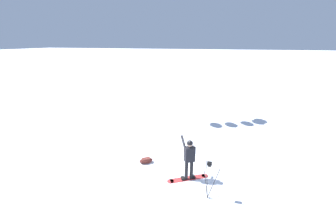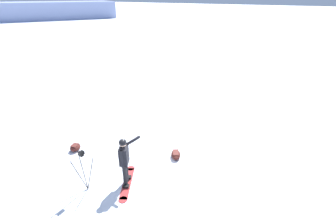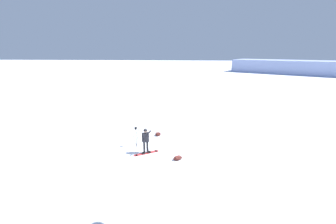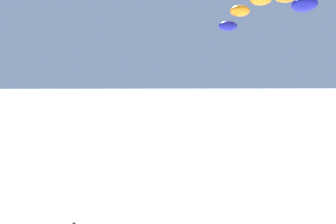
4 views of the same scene
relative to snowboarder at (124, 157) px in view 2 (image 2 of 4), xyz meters
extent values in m
plane|color=white|center=(-0.19, -0.66, -1.09)|extent=(300.00, 300.00, 0.00)
cylinder|color=black|center=(0.06, -0.09, -0.66)|extent=(0.14, 0.14, 0.86)
cylinder|color=black|center=(-0.05, 0.10, -0.66)|extent=(0.14, 0.14, 0.86)
cube|color=black|center=(0.01, 0.00, 0.07)|extent=(0.42, 0.48, 0.61)
sphere|color=tan|center=(0.01, 0.00, 0.53)|extent=(0.23, 0.23, 0.23)
sphere|color=black|center=(0.01, 0.00, 0.56)|extent=(0.24, 0.24, 0.24)
cylinder|color=black|center=(-0.13, -0.28, 0.50)|extent=(0.52, 0.35, 0.42)
cylinder|color=black|center=(-0.07, 0.19, 0.07)|extent=(0.09, 0.09, 0.61)
cube|color=#B23333|center=(0.00, -0.02, -1.08)|extent=(1.00, 1.45, 0.02)
cylinder|color=#B23333|center=(0.38, -0.68, -1.08)|extent=(0.27, 0.27, 0.02)
cylinder|color=#B23333|center=(-0.38, 0.63, -1.08)|extent=(0.27, 0.27, 0.02)
cube|color=black|center=(0.11, -0.21, -1.03)|extent=(0.24, 0.22, 0.08)
cube|color=black|center=(-0.11, 0.17, -1.03)|extent=(0.24, 0.22, 0.08)
ellipsoid|color=#4C1E19|center=(-0.67, -2.16, -0.98)|extent=(0.64, 0.72, 0.23)
cube|color=brown|center=(-0.67, -2.16, -0.90)|extent=(0.38, 0.43, 0.08)
cylinder|color=#262628|center=(0.96, 1.06, -0.43)|extent=(0.10, 0.39, 1.33)
cylinder|color=#262628|center=(0.75, 0.81, -0.43)|extent=(0.38, 0.16, 1.33)
cylinder|color=#262628|center=(1.10, 0.81, -0.43)|extent=(0.38, 0.16, 1.33)
cube|color=black|center=(0.93, 0.87, 0.27)|extent=(0.10, 0.10, 0.06)
cube|color=black|center=(0.93, 0.87, 0.35)|extent=(0.12, 0.16, 0.10)
ellipsoid|color=#4C1E19|center=(3.07, -0.39, -0.96)|extent=(0.50, 0.55, 0.26)
cube|color=brown|center=(3.07, -0.39, -0.87)|extent=(0.30, 0.33, 0.08)
cube|color=#90A1CF|center=(56.25, -34.59, 0.90)|extent=(26.89, 34.40, 3.99)
camera|label=1|loc=(7.53, 1.27, 4.37)|focal=22.87mm
camera|label=2|loc=(-4.52, 4.63, 4.72)|focal=25.88mm
camera|label=3|loc=(-12.42, -2.62, 5.51)|focal=22.14mm
camera|label=4|loc=(-2.74, 5.12, 4.57)|focal=23.01mm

